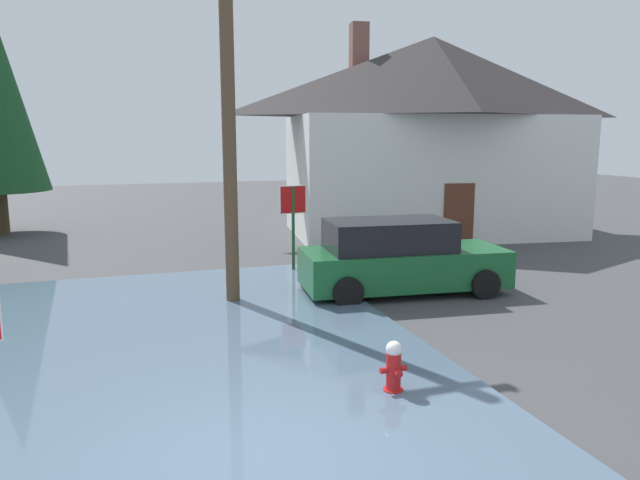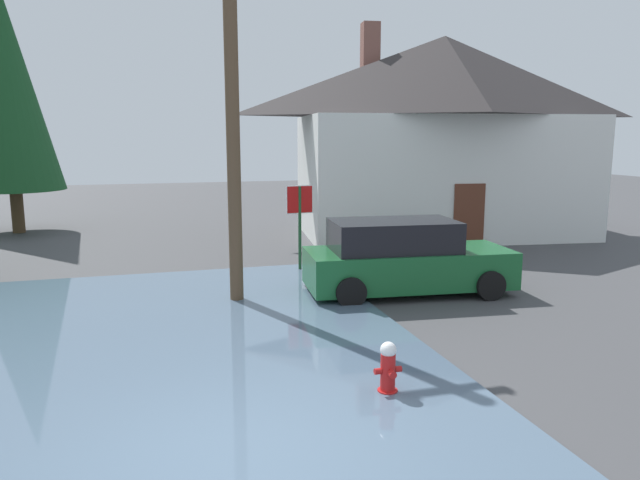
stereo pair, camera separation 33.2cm
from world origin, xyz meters
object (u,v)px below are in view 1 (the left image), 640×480
Objects in this scene: fire_hydrant at (394,369)px; stop_sign_far at (293,211)px; house at (431,133)px; utility_pole at (228,106)px; parked_car at (399,258)px.

stop_sign_far is at bearing 84.65° from fire_hydrant.
fire_hydrant is at bearing -119.88° from house.
utility_pole reaches higher than stop_sign_far.
parked_car is (2.41, 4.92, 0.41)m from fire_hydrant.
fire_hydrant is at bearing -76.21° from utility_pole.
parked_car is at bearing 63.87° from fire_hydrant.
fire_hydrant is 5.50m from parked_car.
parked_car is at bearing -122.26° from house.
stop_sign_far is 8.07m from house.
house reaches higher than parked_car.
fire_hydrant is 0.16× the size of parked_car.
house is (7.04, 12.26, 3.18)m from fire_hydrant.
house is (6.33, 4.62, 1.96)m from stop_sign_far.
utility_pole is 4.00m from stop_sign_far.
fire_hydrant is 0.34× the size of stop_sign_far.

